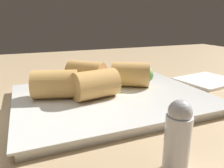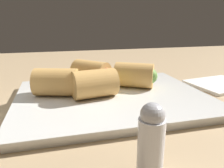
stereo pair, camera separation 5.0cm
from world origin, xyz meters
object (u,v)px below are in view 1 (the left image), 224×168
(serving_plate, at_px, (112,98))
(napkin, at_px, (207,80))
(spoon, at_px, (119,74))
(salt_shaker, at_px, (178,137))

(serving_plate, relative_size, napkin, 2.34)
(spoon, bearing_deg, napkin, 143.05)
(spoon, xyz_separation_m, napkin, (-0.17, 0.13, -0.00))
(napkin, bearing_deg, serving_plate, 8.15)
(serving_plate, height_order, napkin, serving_plate)
(spoon, bearing_deg, serving_plate, 62.29)
(spoon, relative_size, napkin, 1.30)
(salt_shaker, bearing_deg, napkin, -139.78)
(salt_shaker, bearing_deg, spoon, -105.71)
(napkin, bearing_deg, salt_shaker, 40.22)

